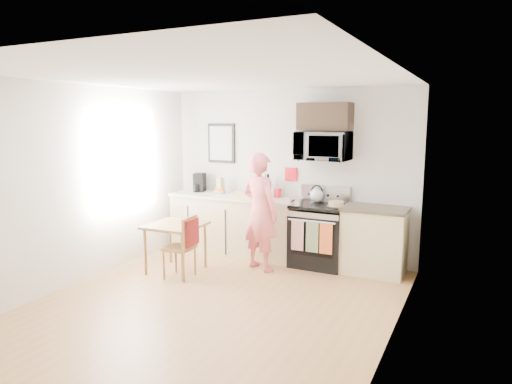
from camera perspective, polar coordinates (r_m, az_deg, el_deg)
The scene contains 28 objects.
floor at distance 5.49m, azimuth -5.51°, elevation -13.95°, with size 4.60×4.60×0.00m, color olive.
back_wall at distance 7.16m, azimuth 4.08°, elevation 2.29°, with size 4.00×0.04×2.60m, color beige.
front_wall at distance 3.44m, azimuth -26.56°, elevation -6.09°, with size 4.00×0.04×2.60m, color beige.
left_wall at distance 6.40m, azimuth -21.09°, elevation 0.90°, with size 0.04×4.60×2.60m, color beige.
right_wall at distance 4.42m, azimuth 16.88°, elevation -2.33°, with size 0.04×4.60×2.60m, color beige.
ceiling at distance 5.07m, azimuth -5.97°, elevation 14.19°, with size 4.00×4.60×0.04m, color white.
window at distance 6.91m, azimuth -16.13°, elevation 3.80°, with size 0.06×1.40×1.50m.
cabinet_left at distance 7.38m, azimuth -2.66°, elevation -4.20°, with size 2.10×0.60×0.90m, color tan.
countertop_left at distance 7.29m, azimuth -2.69°, elevation -0.60°, with size 2.14×0.64×0.04m, color white.
cabinet_right at distance 6.63m, azimuth 14.57°, elevation -6.03°, with size 0.84×0.60×0.90m, color tan.
countertop_right at distance 6.52m, azimuth 14.73°, elevation -2.04°, with size 0.88×0.64×0.04m, color black.
range at distance 6.80m, azimuth 7.89°, elevation -5.54°, with size 0.76×0.70×1.16m.
microwave at distance 6.70m, azimuth 8.42°, elevation 5.70°, with size 0.76×0.51×0.42m, color #B0B1B5.
upper_cabinet at distance 6.73m, azimuth 8.62°, elevation 9.29°, with size 0.76×0.35×0.40m, color black.
wall_art at distance 7.63m, azimuth -4.37°, elevation 6.10°, with size 0.50×0.04×0.65m.
wall_trivet at distance 7.13m, azimuth 4.40°, elevation 2.25°, with size 0.20×0.02×0.20m, color red.
person at distance 6.50m, azimuth 0.51°, elevation -2.46°, with size 0.62×0.40×1.69m, color #D03B39.
dining_table at distance 6.54m, azimuth -10.04°, elevation -4.63°, with size 0.73×0.73×0.69m.
chair at distance 6.23m, azimuth -8.64°, elevation -5.82°, with size 0.43×0.39×0.86m.
knife_block at distance 7.14m, azimuth 1.29°, elevation 0.38°, with size 0.11×0.16×0.25m, color brown.
utensil_crock at distance 7.09m, azimuth 2.73°, elevation 0.39°, with size 0.11×0.11×0.33m.
fruit_bowl at distance 7.50m, azimuth -4.46°, elevation 0.11°, with size 0.25×0.25×0.10m.
milk_carton at distance 7.50m, azimuth -4.47°, elevation 0.80°, with size 0.10×0.10×0.26m, color tan.
coffee_maker at distance 7.73m, azimuth -7.10°, elevation 1.13°, with size 0.23×0.28×0.31m.
bread_bag at distance 6.96m, azimuth -1.35°, elevation -0.42°, with size 0.30×0.14×0.11m, color tan.
cake at distance 6.50m, azimuth 10.00°, elevation -1.51°, with size 0.26×0.26×0.09m.
kettle at distance 6.84m, azimuth 7.60°, elevation -0.32°, with size 0.20×0.20×0.26m.
pot at distance 6.57m, azimuth 5.04°, elevation -1.20°, with size 0.20×0.34×0.10m.
Camera 1 is at (2.69, -4.28, 2.14)m, focal length 32.00 mm.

